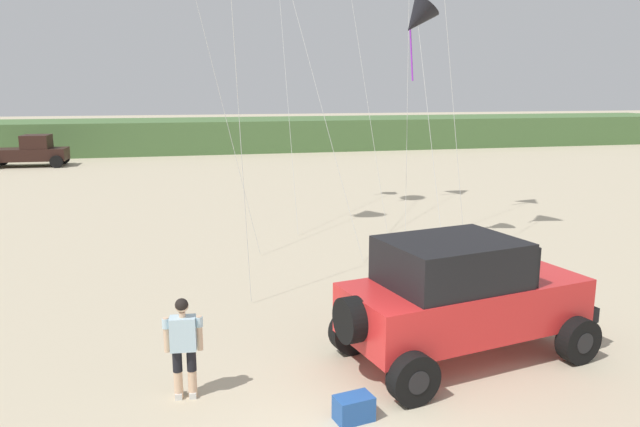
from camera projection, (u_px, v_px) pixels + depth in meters
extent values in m
cube|color=#4C703D|center=(174.00, 135.00, 47.67)|extent=(90.00, 8.07, 2.41)
cube|color=red|center=(465.00, 305.00, 10.91)|extent=(4.67, 2.66, 0.90)
cube|color=red|center=(536.00, 274.00, 11.51)|extent=(1.41, 1.87, 0.12)
cube|color=black|center=(451.00, 262.00, 10.60)|extent=(2.60, 2.17, 0.80)
cube|color=black|center=(504.00, 256.00, 11.10)|extent=(0.42, 1.66, 0.72)
cube|color=black|center=(558.00, 301.00, 11.90)|extent=(0.55, 1.81, 0.28)
cylinder|color=black|center=(351.00, 320.00, 9.94)|extent=(0.44, 0.82, 0.77)
cylinder|color=black|center=(500.00, 304.00, 12.67)|extent=(0.88, 0.46, 0.84)
cylinder|color=black|center=(500.00, 304.00, 12.67)|extent=(0.43, 0.39, 0.38)
cylinder|color=black|center=(578.00, 340.00, 10.83)|extent=(0.88, 0.46, 0.84)
cylinder|color=black|center=(578.00, 340.00, 10.83)|extent=(0.43, 0.39, 0.38)
cylinder|color=black|center=(352.00, 331.00, 11.23)|extent=(0.88, 0.46, 0.84)
cylinder|color=black|center=(352.00, 331.00, 11.23)|extent=(0.43, 0.39, 0.38)
cylinder|color=black|center=(413.00, 379.00, 9.40)|extent=(0.88, 0.46, 0.84)
cylinder|color=black|center=(413.00, 379.00, 9.40)|extent=(0.43, 0.39, 0.38)
cylinder|color=#DBB28E|center=(178.00, 384.00, 9.61)|extent=(0.14, 0.14, 0.49)
cylinder|color=black|center=(177.00, 361.00, 9.53)|extent=(0.15, 0.15, 0.36)
cube|color=silver|center=(179.00, 394.00, 9.69)|extent=(0.13, 0.27, 0.10)
cylinder|color=#DBB28E|center=(193.00, 383.00, 9.64)|extent=(0.14, 0.14, 0.49)
cylinder|color=black|center=(191.00, 360.00, 9.56)|extent=(0.15, 0.15, 0.36)
cube|color=silver|center=(193.00, 393.00, 9.72)|extent=(0.13, 0.27, 0.10)
cube|color=silver|center=(183.00, 333.00, 9.45)|extent=(0.42, 0.30, 0.54)
cylinder|color=#DBB28E|center=(166.00, 335.00, 9.42)|extent=(0.09, 0.09, 0.56)
cylinder|color=silver|center=(166.00, 323.00, 9.38)|extent=(0.11, 0.11, 0.16)
cylinder|color=#DBB28E|center=(200.00, 333.00, 9.49)|extent=(0.09, 0.09, 0.56)
cylinder|color=silver|center=(199.00, 322.00, 9.45)|extent=(0.11, 0.11, 0.16)
cylinder|color=#DBB28E|center=(182.00, 315.00, 9.39)|extent=(0.10, 0.10, 0.08)
sphere|color=#DBB28E|center=(182.00, 306.00, 9.36)|extent=(0.21, 0.21, 0.21)
sphere|color=black|center=(182.00, 305.00, 9.34)|extent=(0.21, 0.21, 0.21)
cube|color=#23519E|center=(354.00, 408.00, 8.98)|extent=(0.62, 0.46, 0.38)
cube|color=black|center=(28.00, 154.00, 38.07)|extent=(4.67, 2.09, 0.76)
cube|color=black|center=(36.00, 142.00, 38.01)|extent=(1.67, 1.86, 0.84)
cylinder|color=black|center=(64.00, 158.00, 39.51)|extent=(0.77, 0.29, 0.76)
cylinder|color=black|center=(56.00, 162.00, 37.49)|extent=(0.77, 0.29, 0.76)
cylinder|color=black|center=(2.00, 159.00, 38.80)|extent=(0.77, 0.29, 0.76)
cylinder|color=silver|center=(298.00, 20.00, 17.98)|extent=(2.59, 5.33, 13.55)
cylinder|color=silver|center=(232.00, 6.00, 13.08)|extent=(0.41, 1.23, 13.07)
cylinder|color=silver|center=(408.00, 43.00, 18.61)|extent=(0.82, 2.47, 12.31)
cone|color=black|center=(417.00, 18.00, 17.35)|extent=(1.42, 1.14, 1.40)
cylinder|color=purple|center=(411.00, 55.00, 17.52)|extent=(0.05, 0.35, 1.48)
cylinder|color=silver|center=(431.00, 141.00, 16.69)|extent=(0.13, 2.80, 6.76)
cylinder|color=silver|center=(203.00, 26.00, 16.87)|extent=(2.79, 1.45, 12.97)
cylinder|color=silver|center=(360.00, 57.00, 20.86)|extent=(0.93, 3.72, 11.69)
cylinder|color=silver|center=(286.00, 85.00, 21.39)|extent=(0.16, 4.46, 9.80)
cylinder|color=silver|center=(451.00, 81.00, 16.76)|extent=(0.53, 1.81, 9.98)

